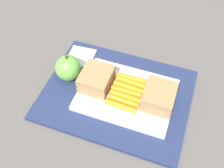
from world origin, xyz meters
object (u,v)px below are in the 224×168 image
object	(u,v)px
carrot_sticks_bundle	(127,91)
sandwich_half_left	(159,97)
apple	(68,68)
food_tray	(126,95)
paper_napkin	(81,56)
sandwich_half_right	(96,79)

from	to	relation	value
carrot_sticks_bundle	sandwich_half_left	bearing A→B (deg)	-179.97
sandwich_half_left	apple	bearing A→B (deg)	-2.51
sandwich_half_left	carrot_sticks_bundle	xyz separation A→B (m)	(0.08, 0.00, -0.02)
sandwich_half_left	carrot_sticks_bundle	distance (m)	0.08
food_tray	carrot_sticks_bundle	bearing A→B (deg)	174.95
sandwich_half_left	food_tray	bearing A→B (deg)	0.00
food_tray	paper_napkin	xyz separation A→B (m)	(0.16, -0.09, -0.00)
food_tray	paper_napkin	size ratio (longest dim) A/B	3.29
food_tray	paper_napkin	distance (m)	0.18
carrot_sticks_bundle	food_tray	bearing A→B (deg)	-5.05
paper_napkin	apple	bearing A→B (deg)	91.10
food_tray	sandwich_half_left	bearing A→B (deg)	180.00
carrot_sticks_bundle	sandwich_half_right	bearing A→B (deg)	-0.03
sandwich_half_left	sandwich_half_right	world-z (taller)	same
food_tray	sandwich_half_left	world-z (taller)	sandwich_half_left
sandwich_half_right	apple	world-z (taller)	apple
paper_napkin	sandwich_half_left	bearing A→B (deg)	160.19
sandwich_half_left	apple	xyz separation A→B (m)	(0.24, -0.01, -0.00)
food_tray	sandwich_half_right	xyz separation A→B (m)	(0.08, 0.00, 0.03)
carrot_sticks_bundle	paper_napkin	bearing A→B (deg)	-28.13
carrot_sticks_bundle	paper_napkin	size ratio (longest dim) A/B	1.46
food_tray	sandwich_half_left	distance (m)	0.08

